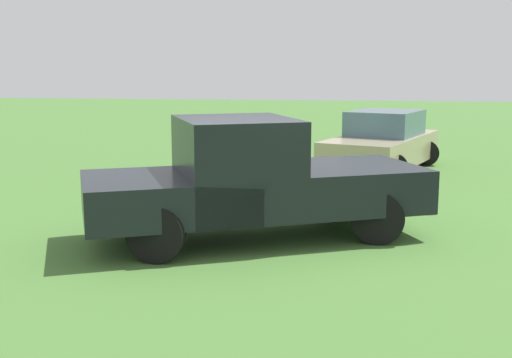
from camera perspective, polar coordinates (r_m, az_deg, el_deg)
ground_plane at (r=9.61m, az=0.11°, el=-5.31°), size 80.00×80.00×0.00m
pickup_truck at (r=9.39m, az=-0.76°, el=0.17°), size 5.32×3.83×1.81m
sedan_near at (r=16.00m, az=11.24°, el=3.13°), size 3.10×4.61×1.47m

